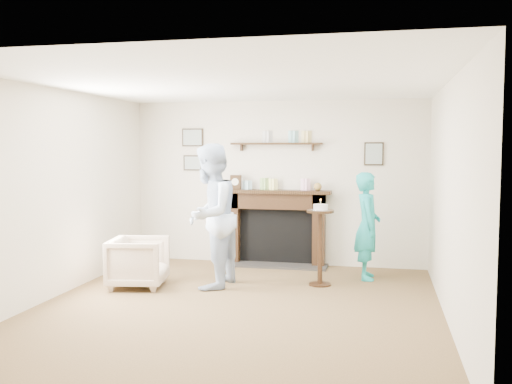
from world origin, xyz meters
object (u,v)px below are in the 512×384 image
armchair (139,287)px  man (211,287)px  pedestal_table (320,232)px  woman (367,279)px

armchair → man: 0.93m
armchair → pedestal_table: bearing=-85.1°
pedestal_table → armchair: bearing=-165.4°
man → woman: 2.16m
woman → pedestal_table: size_ratio=1.29×
man → armchair: bearing=-73.0°
man → woman: bearing=120.7°
armchair → man: (0.91, 0.18, 0.00)m
armchair → man: man is taller
woman → pedestal_table: 1.04m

